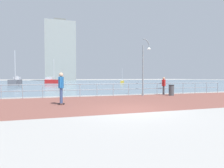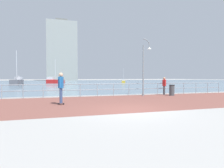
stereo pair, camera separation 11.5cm
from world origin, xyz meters
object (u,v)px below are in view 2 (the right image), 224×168
at_px(lamppost, 145,64).
at_px(sailboat_red, 55,81).
at_px(skateboarder, 61,85).
at_px(trash_bin, 172,90).
at_px(sailboat_white, 124,81).
at_px(sailboat_blue, 17,82).
at_px(bystander, 164,84).

xyz_separation_m(lamppost, sailboat_red, (-7.42, 37.15, -2.08)).
relative_size(skateboarder, trash_bin, 1.96).
xyz_separation_m(sailboat_red, sailboat_white, (18.67, -1.39, -0.21)).
relative_size(sailboat_red, sailboat_blue, 0.90).
bearing_deg(skateboarder, sailboat_red, 90.53).
height_order(bystander, sailboat_red, sailboat_red).
bearing_deg(lamppost, skateboarder, -153.53).
height_order(skateboarder, sailboat_blue, sailboat_blue).
distance_m(lamppost, sailboat_white, 37.56).
bearing_deg(bystander, sailboat_red, 104.36).
distance_m(lamppost, skateboarder, 8.03).
height_order(skateboarder, trash_bin, skateboarder).
bearing_deg(skateboarder, sailboat_blue, 103.76).
relative_size(trash_bin, sailboat_red, 0.15).
bearing_deg(lamppost, sailboat_blue, 117.63).
height_order(lamppost, sailboat_white, lamppost).
xyz_separation_m(skateboarder, sailboat_red, (-0.37, 40.66, -0.50)).
xyz_separation_m(bystander, sailboat_red, (-9.44, 36.89, -0.32)).
height_order(trash_bin, sailboat_red, sailboat_red).
bearing_deg(bystander, sailboat_blue, 120.96).
distance_m(bystander, sailboat_blue, 32.82).
height_order(sailboat_red, sailboat_white, sailboat_red).
relative_size(lamppost, sailboat_white, 1.17).
bearing_deg(skateboarder, lamppost, 26.47).
distance_m(bystander, sailboat_red, 38.08).
bearing_deg(skateboarder, trash_bin, 17.01).
bearing_deg(sailboat_red, bystander, -75.64).
height_order(sailboat_red, sailboat_blue, sailboat_blue).
bearing_deg(sailboat_white, skateboarder, -114.98).
bearing_deg(sailboat_blue, sailboat_red, 49.62).
xyz_separation_m(trash_bin, sailboat_red, (-9.59, 37.84, 0.13)).
bearing_deg(skateboarder, sailboat_white, 65.02).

